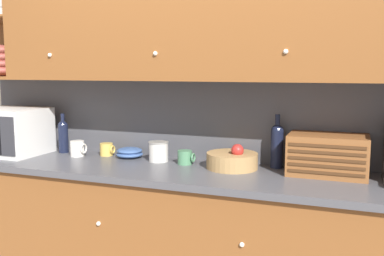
{
  "coord_description": "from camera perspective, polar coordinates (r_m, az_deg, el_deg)",
  "views": [
    {
      "loc": [
        0.93,
        -2.67,
        1.54
      ],
      "look_at": [
        0.0,
        -0.22,
        1.18
      ],
      "focal_mm": 40.0,
      "sensor_mm": 36.0,
      "label": 1
    }
  ],
  "objects": [
    {
      "name": "wall_back",
      "position": [
        2.87,
        1.75,
        2.92
      ],
      "size": [
        5.83,
        0.06,
        2.6
      ],
      "color": "white",
      "rests_on": "ground_plane"
    },
    {
      "name": "counter_unit",
      "position": [
        2.75,
        -0.72,
        -15.06
      ],
      "size": [
        3.45,
        0.65,
        0.95
      ],
      "color": "brown",
      "rests_on": "ground_plane"
    },
    {
      "name": "backsplash_panel",
      "position": [
        2.84,
        1.51,
        1.07
      ],
      "size": [
        3.43,
        0.01,
        0.53
      ],
      "color": "#4C4C51",
      "rests_on": "counter_unit"
    },
    {
      "name": "upper_cabinets",
      "position": [
        2.63,
        3.79,
        16.02
      ],
      "size": [
        3.43,
        0.4,
        0.9
      ],
      "color": "brown",
      "rests_on": "backsplash_panel"
    },
    {
      "name": "microwave",
      "position": [
        3.32,
        -23.28,
        -0.38
      ],
      "size": [
        0.5,
        0.4,
        0.33
      ],
      "color": "silver",
      "rests_on": "counter_unit"
    },
    {
      "name": "wine_bottle",
      "position": [
        3.23,
        -16.8,
        -0.89
      ],
      "size": [
        0.07,
        0.07,
        0.28
      ],
      "color": "black",
      "rests_on": "counter_unit"
    },
    {
      "name": "mug",
      "position": [
        3.07,
        -15.0,
        -2.66
      ],
      "size": [
        0.11,
        0.09,
        0.11
      ],
      "color": "silver",
      "rests_on": "counter_unit"
    },
    {
      "name": "mug_patterned_third",
      "position": [
        3.06,
        -11.29,
        -2.81
      ],
      "size": [
        0.1,
        0.09,
        0.09
      ],
      "color": "gold",
      "rests_on": "counter_unit"
    },
    {
      "name": "bowl_stack_on_counter",
      "position": [
        2.96,
        -8.32,
        -3.26
      ],
      "size": [
        0.18,
        0.18,
        0.07
      ],
      "color": "#3D5B93",
      "rests_on": "counter_unit"
    },
    {
      "name": "storage_canister",
      "position": [
        2.81,
        -4.49,
        -3.14
      ],
      "size": [
        0.13,
        0.13,
        0.13
      ],
      "color": "silver",
      "rests_on": "counter_unit"
    },
    {
      "name": "mug_blue_second",
      "position": [
        2.72,
        -0.9,
        -3.94
      ],
      "size": [
        0.1,
        0.09,
        0.09
      ],
      "color": "#4C845B",
      "rests_on": "counter_unit"
    },
    {
      "name": "fruit_basket",
      "position": [
        2.62,
        5.39,
        -4.29
      ],
      "size": [
        0.31,
        0.31,
        0.16
      ],
      "color": "#A87F4C",
      "rests_on": "counter_unit"
    },
    {
      "name": "second_wine_bottle",
      "position": [
        2.66,
        11.27,
        -2.09
      ],
      "size": [
        0.08,
        0.08,
        0.33
      ],
      "color": "black",
      "rests_on": "counter_unit"
    },
    {
      "name": "bread_box",
      "position": [
        2.56,
        17.63,
        -3.42
      ],
      "size": [
        0.44,
        0.29,
        0.23
      ],
      "color": "brown",
      "rests_on": "counter_unit"
    }
  ]
}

